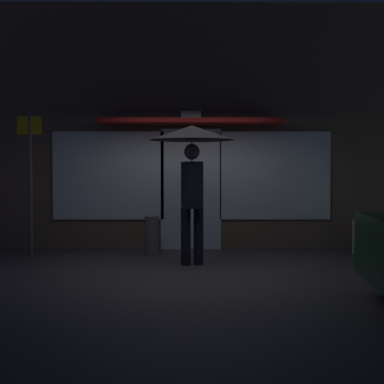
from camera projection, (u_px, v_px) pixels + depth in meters
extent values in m
plane|color=#423F44|center=(192.00, 270.00, 8.30)|extent=(18.00, 18.00, 0.00)
cube|color=brown|center=(191.00, 127.00, 10.57)|extent=(8.53, 0.30, 4.48)
cube|color=white|center=(191.00, 189.00, 10.44)|extent=(1.10, 0.04, 2.20)
cube|color=white|center=(108.00, 175.00, 10.42)|extent=(2.02, 0.04, 1.60)
cube|color=white|center=(275.00, 175.00, 10.45)|extent=(2.02, 0.04, 1.60)
cube|color=white|center=(191.00, 114.00, 10.31)|extent=(0.36, 0.16, 0.12)
cube|color=maroon|center=(191.00, 122.00, 10.07)|extent=(3.20, 0.70, 0.08)
cylinder|color=black|center=(186.00, 237.00, 8.70)|extent=(0.15, 0.15, 0.87)
cylinder|color=black|center=(198.00, 236.00, 8.75)|extent=(0.15, 0.15, 0.87)
cube|color=black|center=(192.00, 185.00, 8.70)|extent=(0.34, 0.50, 0.70)
cube|color=silver|center=(201.00, 185.00, 8.67)|extent=(0.05, 0.14, 0.56)
cube|color=#721966|center=(201.00, 186.00, 8.67)|extent=(0.03, 0.05, 0.45)
sphere|color=gray|center=(192.00, 152.00, 8.68)|extent=(0.24, 0.24, 0.24)
cylinder|color=slate|center=(192.00, 154.00, 8.68)|extent=(0.02, 0.02, 0.86)
cone|color=black|center=(192.00, 133.00, 8.67)|extent=(1.29, 1.29, 0.22)
cylinder|color=#595B60|center=(30.00, 184.00, 9.53)|extent=(0.07, 0.07, 2.44)
cube|color=gold|center=(29.00, 125.00, 9.47)|extent=(0.40, 0.02, 0.30)
cylinder|color=slate|center=(152.00, 235.00, 9.80)|extent=(0.24, 0.24, 0.66)
cylinder|color=#B2A899|center=(361.00, 237.00, 9.90)|extent=(0.29, 0.29, 0.58)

